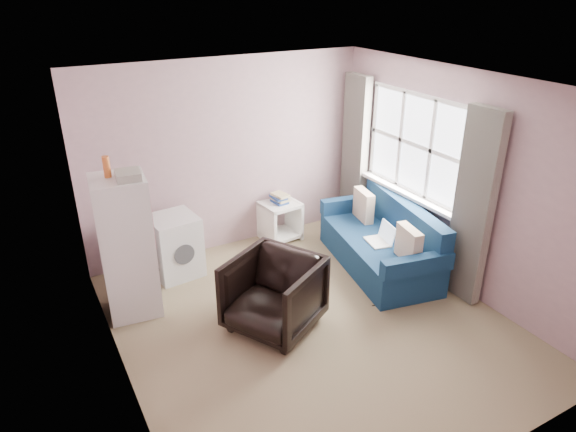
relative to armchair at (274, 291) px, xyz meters
name	(u,v)px	position (x,y,z in m)	size (l,w,h in m)	color
room	(315,216)	(0.39, -0.14, 0.82)	(3.84, 4.24, 2.54)	#8B7B5B
armchair	(274,291)	(0.00, 0.00, 0.00)	(0.84, 0.79, 0.87)	black
fridge	(127,246)	(-1.20, 1.01, 0.36)	(0.60, 0.59, 1.77)	silver
washing_machine	(175,245)	(-0.55, 1.53, -0.03)	(0.59, 0.59, 0.77)	silver
side_table	(280,217)	(1.01, 1.76, -0.12)	(0.53, 0.53, 0.67)	white
sofa	(383,244)	(1.78, 0.45, -0.13)	(1.19, 2.01, 0.84)	navy
window_dressing	(406,177)	(2.16, 0.56, 0.67)	(0.17, 2.62, 2.18)	white
floor_cables	(389,302)	(1.34, -0.25, -0.43)	(0.43, 0.11, 0.01)	black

